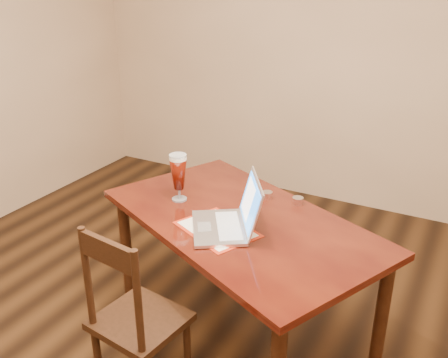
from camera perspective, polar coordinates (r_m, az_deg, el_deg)
The scene contains 3 objects.
room_shell at distance 1.80m, azimuth -8.77°, elevation 18.58°, with size 4.51×5.01×2.71m.
dining_table at distance 2.62m, azimuth 1.63°, elevation -5.88°, with size 1.70×1.38×0.97m.
dining_chair at distance 2.39m, azimuth -10.15°, elevation -15.51°, with size 0.42×0.41×0.90m.
Camera 1 is at (1.07, -1.44, 1.90)m, focal length 40.00 mm.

